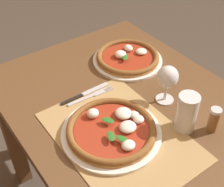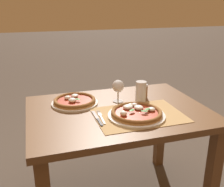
% 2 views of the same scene
% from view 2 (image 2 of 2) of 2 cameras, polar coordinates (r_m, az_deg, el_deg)
% --- Properties ---
extents(dining_table, '(1.13, 0.83, 0.74)m').
position_cam_2_polar(dining_table, '(1.73, 1.28, -7.03)').
color(dining_table, brown).
rests_on(dining_table, ground).
extents(paper_placemat, '(0.53, 0.38, 0.00)m').
position_cam_2_polar(paper_placemat, '(1.61, 5.82, -4.65)').
color(paper_placemat, '#A88451').
rests_on(paper_placemat, dining_table).
extents(pizza_near, '(0.34, 0.34, 0.05)m').
position_cam_2_polar(pizza_near, '(1.58, 5.33, -4.27)').
color(pizza_near, silver).
rests_on(pizza_near, paper_placemat).
extents(pizza_far, '(0.31, 0.31, 0.05)m').
position_cam_2_polar(pizza_far, '(1.78, -8.15, -1.64)').
color(pizza_far, silver).
rests_on(pizza_far, dining_table).
extents(wine_glass, '(0.08, 0.08, 0.16)m').
position_cam_2_polar(wine_glass, '(1.77, 1.33, 1.42)').
color(wine_glass, silver).
rests_on(wine_glass, dining_table).
extents(pint_glass, '(0.07, 0.07, 0.15)m').
position_cam_2_polar(pint_glass, '(1.79, 6.31, 0.29)').
color(pint_glass, silver).
rests_on(pint_glass, dining_table).
extents(fork, '(0.03, 0.20, 0.00)m').
position_cam_2_polar(fork, '(1.56, -2.42, -5.08)').
color(fork, '#B7B7BC').
rests_on(fork, paper_placemat).
extents(knife, '(0.02, 0.22, 0.01)m').
position_cam_2_polar(knife, '(1.55, -3.25, -5.36)').
color(knife, black).
rests_on(knife, paper_placemat).
extents(pepper_shaker, '(0.04, 0.04, 0.10)m').
position_cam_2_polar(pepper_shaker, '(1.89, 7.20, 0.56)').
color(pepper_shaker, brown).
rests_on(pepper_shaker, dining_table).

